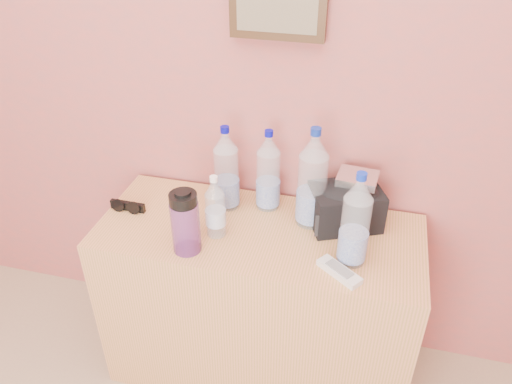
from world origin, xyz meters
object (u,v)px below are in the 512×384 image
Objects in this scene: pet_large_b at (268,174)px; pet_large_a at (226,172)px; toiletry_bag at (346,205)px; dresser at (259,303)px; nalgene_bottle at (185,222)px; foil_packet at (358,178)px; pet_large_c at (312,183)px; sunglasses at (128,206)px; ac_remote at (339,272)px; pet_large_d at (355,224)px; pet_small at (215,209)px.

pet_large_a is at bearing -167.38° from pet_large_b.
toiletry_bag is at bearing -0.86° from pet_large_a.
nalgene_bottle reaches higher than dresser.
nalgene_bottle reaches higher than foil_packet.
pet_large_a is at bearing 175.25° from pet_large_c.
pet_large_c is at bearing 30.11° from dresser.
sunglasses is 0.79m from ac_remote.
sunglasses is (-0.29, 0.15, -0.09)m from nalgene_bottle.
pet_large_a is at bearing -177.15° from foil_packet.
nalgene_bottle is 0.54m from toiletry_bag.
pet_large_d reaches higher than ac_remote.
dresser is 8.53× the size of sunglasses.
pet_large_a reaches higher than sunglasses.
toiletry_bag is (-0.04, 0.19, -0.06)m from pet_large_d.
dresser is 3.65× the size of pet_large_b.
foil_packet is (0.30, 0.14, 0.52)m from dresser.
pet_large_a is 0.28m from nalgene_bottle.
pet_large_c is at bearing -161.57° from foil_packet.
pet_large_c is 1.62× the size of nalgene_bottle.
pet_small is at bearing 178.19° from toiletry_bag.
pet_large_d is at bearing -47.04° from pet_large_c.
toiletry_bag is at bearing 129.68° from ac_remote.
pet_large_b reaches higher than sunglasses.
foil_packet reaches higher than dresser.
pet_large_b is 2.04× the size of ac_remote.
pet_small is (-0.45, 0.02, -0.04)m from pet_large_d.
pet_large_c is 0.44m from nalgene_bottle.
pet_large_b is (0.14, 0.03, -0.01)m from pet_large_a.
pet_small is 1.01× the size of nalgene_bottle.
pet_large_b is at bearing 57.22° from nalgene_bottle.
ac_remote is 1.15× the size of foil_packet.
foil_packet is (0.01, 0.29, 0.16)m from ac_remote.
foil_packet is (0.45, 0.02, 0.03)m from pet_large_a.
nalgene_bottle is at bearing -174.43° from toiletry_bag.
dresser is 3.48× the size of pet_large_d.
dresser is 4.94× the size of pet_small.
sunglasses reaches higher than ac_remote.
sunglasses is at bearing 171.67° from pet_small.
nalgene_bottle is (-0.19, -0.30, -0.02)m from pet_large_b.
ac_remote is (0.42, -0.10, -0.09)m from pet_small.
pet_large_b is 0.39m from pet_large_d.
pet_large_c is 0.14m from toiletry_bag.
nalgene_bottle is 1.71× the size of sunglasses.
nalgene_bottle is at bearing -149.69° from foil_packet.
nalgene_bottle reaches higher than sunglasses.
pet_large_c reaches higher than dresser.
ac_remote is at bearing -27.68° from dresser.
pet_large_d is at bearing 8.39° from nalgene_bottle.
ac_remote is 0.27m from toiletry_bag.
pet_large_c reaches higher than pet_large_a.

